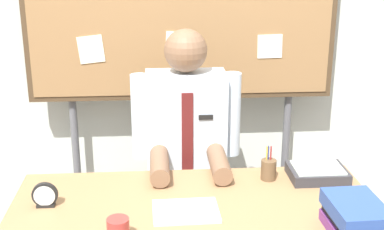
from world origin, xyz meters
name	(u,v)px	position (x,y,z in m)	size (l,w,h in m)	color
back_wall	(180,17)	(0.00, 1.16, 1.35)	(6.40, 0.08, 2.70)	silver
desk	(195,229)	(0.00, 0.00, 0.63)	(1.54, 0.80, 0.72)	#9E754C
person	(186,169)	(0.00, 0.60, 0.64)	(0.55, 0.56, 1.37)	#2D2D33
bulletin_board	(182,7)	(0.00, 0.96, 1.43)	(1.71, 0.09, 1.99)	#4C3823
book_stack	(356,218)	(0.58, -0.24, 0.79)	(0.21, 0.30, 0.14)	#72337F
open_notebook	(186,211)	(-0.04, -0.02, 0.73)	(0.27, 0.20, 0.01)	#F4EFCC
desk_clock	(45,196)	(-0.62, 0.07, 0.77)	(0.11, 0.04, 0.11)	black
coffee_mug	(118,230)	(-0.30, -0.21, 0.77)	(0.08, 0.08, 0.09)	#B23833
pen_holder	(269,169)	(0.36, 0.27, 0.77)	(0.07, 0.07, 0.16)	brown
paper_tray	(317,173)	(0.59, 0.26, 0.75)	(0.26, 0.20, 0.06)	#333338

